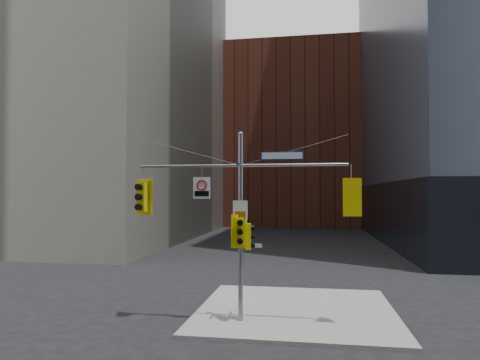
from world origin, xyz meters
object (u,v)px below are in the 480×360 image
(traffic_light_east_arm, at_px, (351,197))
(street_sign_blade, at_px, (282,156))
(signal_assembly, at_px, (241,207))
(regulatory_sign_arm, at_px, (202,187))
(traffic_light_pole_front, at_px, (239,232))
(traffic_light_west_arm, at_px, (142,197))
(traffic_light_pole_side, at_px, (249,237))

(traffic_light_east_arm, relative_size, street_sign_blade, 0.86)
(signal_assembly, distance_m, traffic_light_east_arm, 4.11)
(regulatory_sign_arm, bearing_deg, traffic_light_pole_front, -11.62)
(signal_assembly, height_order, traffic_light_east_arm, signal_assembly)
(traffic_light_east_arm, bearing_deg, street_sign_blade, -4.52)
(signal_assembly, distance_m, traffic_light_pole_front, 0.94)
(street_sign_blade, bearing_deg, regulatory_sign_arm, 179.16)
(traffic_light_west_arm, xyz_separation_m, traffic_light_pole_side, (4.28, -0.00, -1.49))
(traffic_light_east_arm, xyz_separation_m, street_sign_blade, (-2.51, 0.00, 1.55))
(signal_assembly, relative_size, traffic_light_pole_side, 8.19)
(regulatory_sign_arm, bearing_deg, traffic_light_west_arm, 176.84)
(traffic_light_pole_side, xyz_separation_m, traffic_light_pole_front, (-0.32, -0.28, 0.21))
(signal_assembly, height_order, traffic_light_west_arm, signal_assembly)
(traffic_light_pole_side, bearing_deg, street_sign_blade, -95.49)
(regulatory_sign_arm, bearing_deg, street_sign_blade, -1.93)
(traffic_light_pole_side, height_order, street_sign_blade, street_sign_blade)
(traffic_light_east_arm, distance_m, street_sign_blade, 2.95)
(traffic_light_west_arm, bearing_deg, regulatory_sign_arm, 10.85)
(traffic_light_pole_side, xyz_separation_m, regulatory_sign_arm, (-1.84, -0.03, 1.87))
(traffic_light_west_arm, relative_size, regulatory_sign_arm, 1.74)
(traffic_light_pole_front, relative_size, regulatory_sign_arm, 1.51)
(signal_assembly, relative_size, traffic_light_pole_front, 6.33)
(traffic_light_pole_front, distance_m, street_sign_blade, 3.26)
(traffic_light_pole_front, height_order, street_sign_blade, street_sign_blade)
(signal_assembly, distance_m, street_sign_blade, 2.49)
(signal_assembly, distance_m, regulatory_sign_arm, 1.70)
(traffic_light_east_arm, distance_m, traffic_light_pole_side, 4.06)
(traffic_light_east_arm, xyz_separation_m, regulatory_sign_arm, (-5.61, -0.02, 0.38))
(traffic_light_pole_front, bearing_deg, traffic_light_west_arm, 161.09)
(traffic_light_east_arm, bearing_deg, regulatory_sign_arm, -4.26)
(traffic_light_west_arm, distance_m, traffic_light_east_arm, 8.05)
(signal_assembly, bearing_deg, traffic_light_pole_front, -90.33)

